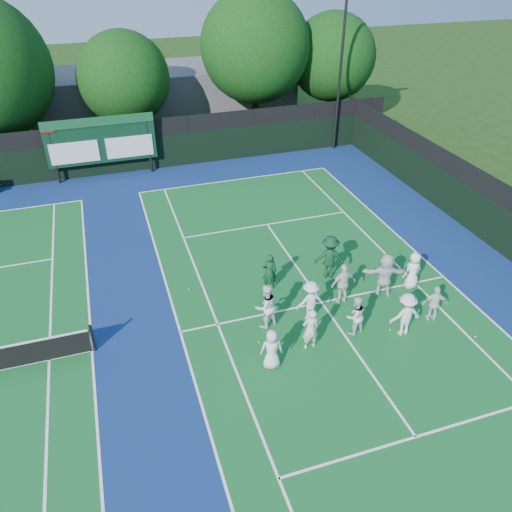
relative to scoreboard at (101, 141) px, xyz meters
name	(u,v)px	position (x,y,z in m)	size (l,w,h in m)	color
ground	(333,319)	(7.01, -15.59, -2.19)	(120.00, 120.00, 0.00)	#1B3A0F
court_apron	(166,335)	(1.01, -14.59, -2.19)	(34.00, 32.00, 0.01)	navy
near_court	(322,302)	(7.01, -14.59, -2.18)	(11.05, 23.85, 0.01)	#135E25
back_fence	(121,150)	(1.01, 0.41, -0.83)	(34.00, 0.08, 3.00)	black
scoreboard	(101,141)	(0.00, 0.00, 0.00)	(6.00, 0.21, 3.55)	black
clubhouse	(166,97)	(5.01, 8.41, -0.19)	(18.00, 6.00, 4.00)	#5B5B60
light_pole_right	(343,46)	(14.51, 0.11, 4.11)	(1.20, 0.30, 10.12)	black
tree_c	(127,80)	(2.12, 3.99, 2.20)	(5.53, 5.53, 7.31)	black
tree_d	(257,50)	(10.47, 3.99, 3.47)	(6.96, 6.96, 9.33)	black
tree_e	(334,59)	(15.94, 3.99, 2.55)	(5.75, 5.75, 7.77)	black
tennis_ball_0	(259,342)	(4.03, -15.97, -2.16)	(0.07, 0.07, 0.07)	yellow
tennis_ball_2	(475,337)	(11.34, -18.05, -2.16)	(0.07, 0.07, 0.07)	yellow
tennis_ball_3	(189,289)	(2.33, -12.22, -2.16)	(0.07, 0.07, 0.07)	yellow
tennis_ball_5	(390,330)	(8.68, -16.80, -2.16)	(0.07, 0.07, 0.07)	yellow
player_front_0	(272,349)	(4.06, -17.13, -1.45)	(0.73, 0.47, 1.49)	white
player_front_1	(311,329)	(5.59, -16.69, -1.38)	(0.59, 0.39, 1.61)	silver
player_front_2	(355,315)	(7.37, -16.47, -1.42)	(0.74, 0.58, 1.53)	silver
player_front_3	(406,315)	(9.00, -17.06, -1.34)	(1.09, 0.63, 1.69)	silver
player_front_4	(435,304)	(10.42, -16.73, -1.46)	(0.85, 0.36, 1.46)	white
player_back_0	(266,306)	(4.54, -15.16, -1.31)	(0.86, 0.67, 1.76)	white
player_back_1	(310,301)	(6.19, -15.29, -1.38)	(1.05, 0.60, 1.63)	silver
player_back_2	(343,284)	(7.76, -14.75, -1.34)	(0.99, 0.41, 1.70)	silver
player_back_3	(385,275)	(9.48, -14.83, -1.26)	(1.72, 0.55, 1.86)	silver
player_back_4	(413,270)	(10.81, -14.74, -1.40)	(0.77, 0.50, 1.58)	white
coach_left	(269,272)	(5.41, -13.08, -1.40)	(0.58, 0.38, 1.58)	#103D1E
coach_right	(330,257)	(7.97, -13.08, -1.24)	(1.23, 0.70, 1.90)	#0E361D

